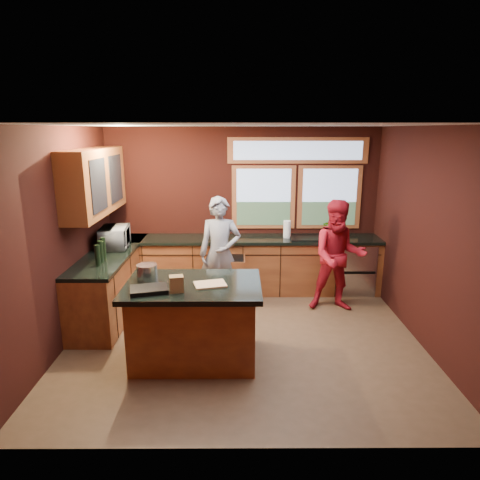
{
  "coord_description": "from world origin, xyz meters",
  "views": [
    {
      "loc": [
        -0.07,
        -5.1,
        2.66
      ],
      "look_at": [
        -0.05,
        0.4,
        1.23
      ],
      "focal_mm": 32.0,
      "sensor_mm": 36.0,
      "label": 1
    }
  ],
  "objects_px": {
    "island": "(194,321)",
    "stock_pot": "(147,272)",
    "person_red": "(338,256)",
    "cutting_board": "(210,284)",
    "person_grey": "(220,254)"
  },
  "relations": [
    {
      "from": "island",
      "to": "person_red",
      "type": "xyz_separation_m",
      "value": [
        2.0,
        1.43,
        0.36
      ]
    },
    {
      "from": "island",
      "to": "cutting_board",
      "type": "height_order",
      "value": "cutting_board"
    },
    {
      "from": "person_red",
      "to": "cutting_board",
      "type": "bearing_deg",
      "value": -136.63
    },
    {
      "from": "island",
      "to": "stock_pot",
      "type": "distance_m",
      "value": 0.8
    },
    {
      "from": "island",
      "to": "stock_pot",
      "type": "bearing_deg",
      "value": 164.74
    },
    {
      "from": "person_grey",
      "to": "stock_pot",
      "type": "relative_size",
      "value": 7.13
    },
    {
      "from": "island",
      "to": "person_red",
      "type": "distance_m",
      "value": 2.49
    },
    {
      "from": "cutting_board",
      "to": "stock_pot",
      "type": "bearing_deg",
      "value": 165.07
    },
    {
      "from": "person_red",
      "to": "cutting_board",
      "type": "relative_size",
      "value": 4.78
    },
    {
      "from": "person_red",
      "to": "stock_pot",
      "type": "height_order",
      "value": "person_red"
    },
    {
      "from": "island",
      "to": "person_red",
      "type": "relative_size",
      "value": 0.93
    },
    {
      "from": "person_red",
      "to": "cutting_board",
      "type": "distance_m",
      "value": 2.34
    },
    {
      "from": "person_grey",
      "to": "person_red",
      "type": "height_order",
      "value": "person_grey"
    },
    {
      "from": "person_grey",
      "to": "cutting_board",
      "type": "distance_m",
      "value": 1.57
    },
    {
      "from": "person_grey",
      "to": "cutting_board",
      "type": "height_order",
      "value": "person_grey"
    }
  ]
}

